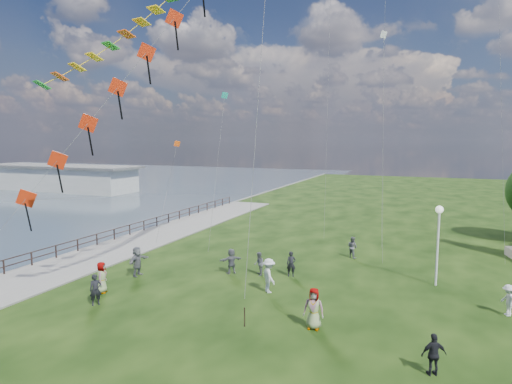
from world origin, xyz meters
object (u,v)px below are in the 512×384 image
at_px(person_6, 291,264).
at_px(person_7, 352,247).
at_px(person_5, 137,261).
at_px(person_1, 259,264).
at_px(person_11, 231,261).
at_px(lamppost, 438,228).
at_px(person_10, 102,277).
at_px(person_4, 314,309).
at_px(person_2, 269,276).
at_px(person_0, 95,290).
at_px(pier_pavilion, 61,178).
at_px(person_8, 508,300).
at_px(person_3, 434,354).

bearing_deg(person_6, person_7, 43.74).
bearing_deg(person_5, person_1, -65.30).
bearing_deg(person_7, person_11, 74.61).
xyz_separation_m(lamppost, person_7, (-5.51, 4.07, -2.60)).
bearing_deg(person_6, person_10, -163.00).
relative_size(person_1, person_6, 0.94).
relative_size(person_4, person_7, 1.21).
bearing_deg(person_2, person_0, 80.72).
bearing_deg(lamppost, person_1, -167.72).
bearing_deg(person_10, person_7, -67.23).
xyz_separation_m(person_2, person_7, (3.05, 8.83, -0.18)).
height_order(person_4, person_5, person_4).
bearing_deg(person_0, lamppost, -20.59).
distance_m(person_5, person_7, 14.83).
xyz_separation_m(person_2, person_6, (0.29, 3.14, -0.17)).
bearing_deg(person_6, person_2, -115.56).
bearing_deg(pier_pavilion, person_8, -27.44).
bearing_deg(person_2, person_4, -178.89).
xyz_separation_m(person_4, person_5, (-12.04, 3.16, -0.01)).
xyz_separation_m(lamppost, person_11, (-11.94, -2.50, -2.57)).
distance_m(person_4, person_7, 12.38).
relative_size(person_0, person_7, 1.05).
relative_size(person_0, person_3, 1.03).
distance_m(person_3, person_7, 15.41).
distance_m(lamppost, person_10, 19.14).
bearing_deg(person_1, person_2, 3.53).
bearing_deg(person_5, pier_pavilion, 53.12).
bearing_deg(person_3, person_5, -42.53).
bearing_deg(person_6, person_3, -67.50).
relative_size(person_8, person_11, 0.95).
bearing_deg(pier_pavilion, person_4, -34.44).
xyz_separation_m(person_8, person_11, (-15.10, 0.85, 0.04)).
relative_size(person_1, person_3, 0.94).
height_order(person_4, person_6, person_4).
distance_m(pier_pavilion, person_10, 57.77).
relative_size(person_0, person_5, 0.87).
height_order(person_3, person_11, person_11).
bearing_deg(person_1, person_5, -96.14).
height_order(lamppost, person_4, lamppost).
xyz_separation_m(pier_pavilion, person_2, (51.96, -34.47, -0.89)).
bearing_deg(person_5, person_3, -105.25).
bearing_deg(person_5, person_7, -49.73).
xyz_separation_m(person_0, person_8, (19.25, 6.48, -0.04)).
distance_m(person_0, person_6, 11.35).
bearing_deg(person_11, person_7, 178.41).
height_order(person_3, person_8, person_3).
relative_size(person_10, person_11, 1.09).
bearing_deg(person_11, person_10, 1.48).
bearing_deg(person_11, person_5, -20.31).
distance_m(person_5, person_8, 20.37).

